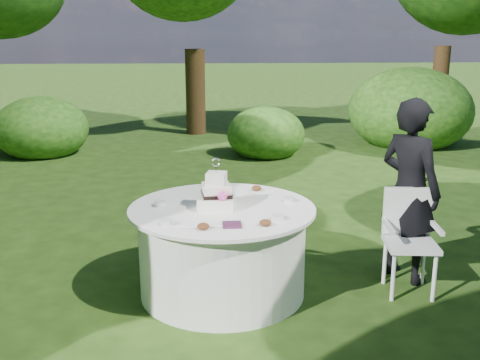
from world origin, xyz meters
name	(u,v)px	position (x,y,z in m)	size (l,w,h in m)	color
ground	(223,292)	(0.00, 0.00, 0.00)	(80.00, 80.00, 0.00)	#1E380F
napkins	(232,225)	(0.06, -0.48, 0.78)	(0.14, 0.14, 0.02)	#4A1F3E
feather_plume	(199,226)	(-0.19, -0.49, 0.78)	(0.48, 0.07, 0.01)	white
guest	(409,191)	(1.67, 0.20, 0.82)	(0.60, 0.39, 1.65)	black
table	(222,250)	(0.00, 0.00, 0.39)	(1.56, 1.56, 0.77)	white
cake	(217,194)	(-0.04, -0.01, 0.88)	(0.32, 0.33, 0.42)	white
chair	(409,233)	(1.60, -0.04, 0.52)	(0.47, 0.46, 0.89)	white
votives	(224,210)	(0.01, -0.15, 0.79)	(1.20, 0.63, 0.04)	silver
petal_cups	(243,211)	(0.16, -0.19, 0.79)	(0.59, 1.12, 0.05)	#562D16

